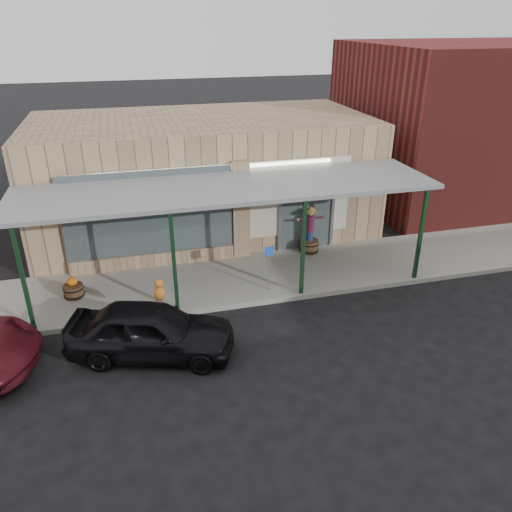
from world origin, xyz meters
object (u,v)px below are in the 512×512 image
object	(u,v)px
handicap_sign	(269,262)
parked_sedan	(151,330)
barrel_scarecrow	(310,237)
barrel_pumpkin	(73,289)

from	to	relation	value
handicap_sign	parked_sedan	world-z (taller)	handicap_sign
barrel_scarecrow	parked_sedan	distance (m)	7.05
handicap_sign	barrel_scarecrow	bearing A→B (deg)	35.62
handicap_sign	parked_sedan	xyz separation A→B (m)	(-3.55, -2.09, -0.37)
barrel_scarecrow	handicap_sign	size ratio (longest dim) A/B	1.17
barrel_scarecrow	handicap_sign	xyz separation A→B (m)	(-2.06, -2.19, 0.35)
barrel_scarecrow	barrel_pumpkin	bearing A→B (deg)	177.13
parked_sedan	handicap_sign	bearing A→B (deg)	-42.13
barrel_scarecrow	barrel_pumpkin	xyz separation A→B (m)	(-7.61, -1.15, -0.32)
barrel_scarecrow	barrel_pumpkin	distance (m)	7.70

